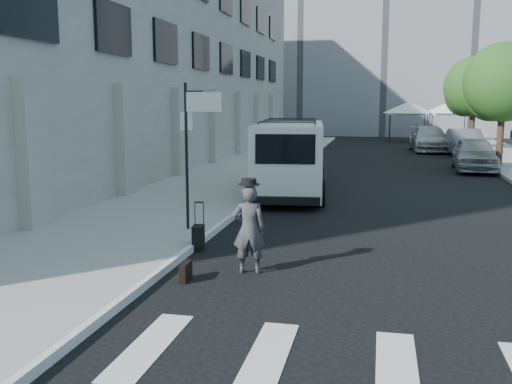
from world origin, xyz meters
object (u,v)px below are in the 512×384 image
at_px(businessman, 249,229).
at_px(parked_car_c, 429,139).
at_px(parked_car_b, 465,143).
at_px(suitcase, 198,238).
at_px(parked_car_a, 475,154).
at_px(cargo_van, 290,158).
at_px(briefcase, 186,272).

distance_m(businessman, parked_car_c, 29.00).
relative_size(businessman, parked_car_b, 0.34).
height_order(businessman, suitcase, businessman).
relative_size(businessman, parked_car_a, 0.36).
relative_size(businessman, cargo_van, 0.25).
relative_size(briefcase, cargo_van, 0.06).
bearing_deg(parked_car_c, cargo_van, -111.18).
bearing_deg(parked_car_a, businessman, -107.57).
bearing_deg(briefcase, parked_car_a, 65.39).
xyz_separation_m(suitcase, cargo_van, (0.78, 7.83, 1.00)).
height_order(businessman, parked_car_c, businessman).
bearing_deg(businessman, cargo_van, -95.08).
bearing_deg(parked_car_a, parked_car_b, 88.42).
bearing_deg(parked_car_a, parked_car_c, 99.36).
xyz_separation_m(parked_car_a, parked_car_c, (-1.21, 10.63, 0.02)).
xyz_separation_m(businessman, parked_car_a, (6.65, 17.85, -0.05)).
bearing_deg(suitcase, businessman, -52.47).
xyz_separation_m(businessman, parked_car_b, (7.24, 25.45, -0.03)).
height_order(parked_car_a, parked_car_c, parked_car_c).
bearing_deg(parked_car_b, parked_car_c, 118.29).
bearing_deg(businessman, suitcase, -52.91).
distance_m(parked_car_a, parked_car_c, 10.70).
xyz_separation_m(parked_car_a, parked_car_b, (0.59, 7.59, 0.02)).
bearing_deg(parked_car_c, suitcase, -107.82).
bearing_deg(suitcase, parked_car_a, 54.89).
bearing_deg(parked_car_b, parked_car_a, -96.78).
bearing_deg(parked_car_c, businessman, -104.35).
height_order(businessman, parked_car_b, businessman).
height_order(businessman, cargo_van, cargo_van).
bearing_deg(suitcase, cargo_van, 75.47).
bearing_deg(briefcase, suitcase, 99.81).
xyz_separation_m(businessman, parked_car_c, (5.44, 28.49, -0.04)).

